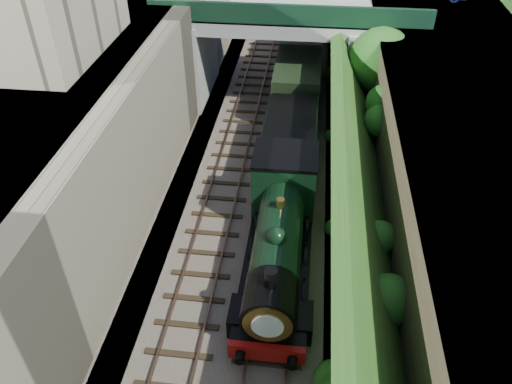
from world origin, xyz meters
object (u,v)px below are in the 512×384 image
tree (382,62)px  tender (290,146)px  locomotive (279,236)px  road_bridge (296,42)px

tree → tender: 7.20m
locomotive → tree: bearing=68.4°
locomotive → tender: (-0.00, 7.36, -0.27)m
locomotive → tender: locomotive is taller
road_bridge → locomotive: (0.26, -15.79, -2.18)m
road_bridge → locomotive: bearing=-89.1°
tree → road_bridge: bearing=141.8°
tender → tree: bearing=43.8°
tender → road_bridge: bearing=91.7°
tree → tender: tree is taller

